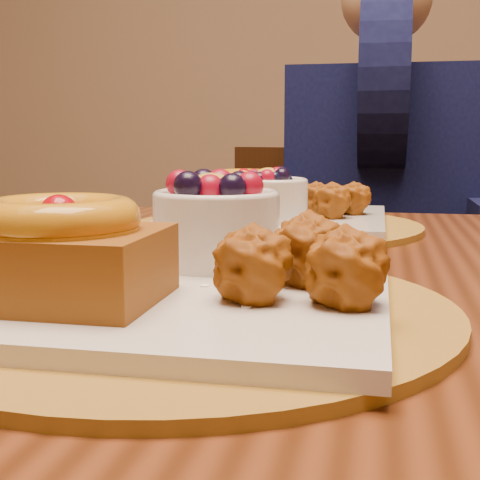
# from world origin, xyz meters

# --- Properties ---
(dining_table) EXTENTS (1.60, 0.90, 0.76)m
(dining_table) POSITION_xyz_m (0.01, -0.05, 0.68)
(dining_table) COLOR #391A0A
(dining_table) RESTS_ON ground
(place_setting_near) EXTENTS (0.38, 0.38, 0.09)m
(place_setting_near) POSITION_xyz_m (0.00, -0.26, 0.79)
(place_setting_near) COLOR brown
(place_setting_near) RESTS_ON dining_table
(place_setting_far) EXTENTS (0.38, 0.38, 0.09)m
(place_setting_far) POSITION_xyz_m (0.00, 0.17, 0.78)
(place_setting_far) COLOR brown
(place_setting_far) RESTS_ON dining_table
(chair_far) EXTENTS (0.52, 0.52, 0.85)m
(chair_far) POSITION_xyz_m (-0.07, 0.82, 0.47)
(chair_far) COLOR black
(chair_far) RESTS_ON ground
(diner) EXTENTS (0.48, 0.47, 0.79)m
(diner) POSITION_xyz_m (0.14, 0.75, 0.84)
(diner) COLOR black
(diner) RESTS_ON ground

